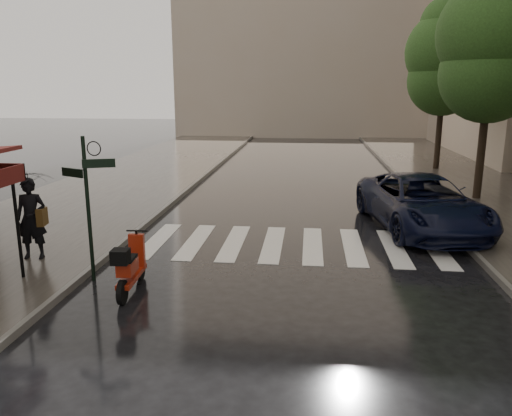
# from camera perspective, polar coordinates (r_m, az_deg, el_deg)

# --- Properties ---
(ground) EXTENTS (120.00, 120.00, 0.00)m
(ground) POSITION_cam_1_polar(r_m,az_deg,el_deg) (8.47, -18.75, -15.69)
(ground) COLOR black
(ground) RESTS_ON ground
(sidewalk_near) EXTENTS (6.00, 60.00, 0.12)m
(sidewalk_near) POSITION_cam_1_polar(r_m,az_deg,el_deg) (20.63, -16.39, 1.86)
(sidewalk_near) COLOR #38332D
(sidewalk_near) RESTS_ON ground
(sidewalk_far) EXTENTS (5.50, 60.00, 0.12)m
(sidewalk_far) POSITION_cam_1_polar(r_m,az_deg,el_deg) (20.28, 25.87, 0.85)
(sidewalk_far) COLOR #38332D
(sidewalk_far) RESTS_ON ground
(curb_near) EXTENTS (0.12, 60.00, 0.16)m
(curb_near) POSITION_cam_1_polar(r_m,az_deg,el_deg) (19.66, -8.14, 1.77)
(curb_near) COLOR #595651
(curb_near) RESTS_ON ground
(curb_far) EXTENTS (0.12, 60.00, 0.16)m
(curb_far) POSITION_cam_1_polar(r_m,az_deg,el_deg) (19.51, 18.12, 1.13)
(curb_far) COLOR #595651
(curb_far) RESTS_ON ground
(crosswalk) EXTENTS (7.85, 3.20, 0.01)m
(crosswalk) POSITION_cam_1_polar(r_m,az_deg,el_deg) (13.29, 4.22, -4.17)
(crosswalk) COLOR silver
(crosswalk) RESTS_ON ground
(signpost) EXTENTS (1.17, 0.29, 3.10)m
(signpost) POSITION_cam_1_polar(r_m,az_deg,el_deg) (10.90, -18.68, 1.14)
(signpost) COLOR black
(signpost) RESTS_ON ground
(backdrop_building) EXTENTS (22.00, 6.00, 20.00)m
(backdrop_building) POSITION_cam_1_polar(r_m,az_deg,el_deg) (45.05, 6.02, 21.06)
(backdrop_building) COLOR tan
(backdrop_building) RESTS_ON ground
(tree_mid) EXTENTS (3.80, 3.80, 8.34)m
(tree_mid) POSITION_cam_1_polar(r_m,az_deg,el_deg) (19.70, 25.44, 16.81)
(tree_mid) COLOR black
(tree_mid) RESTS_ON sidewalk_far
(tree_far) EXTENTS (3.80, 3.80, 8.16)m
(tree_far) POSITION_cam_1_polar(r_m,az_deg,el_deg) (26.47, 20.81, 15.76)
(tree_far) COLOR black
(tree_far) RESTS_ON sidewalk_far
(pedestrian_with_umbrella) EXTENTS (1.29, 1.31, 2.59)m
(pedestrian_with_umbrella) POSITION_cam_1_polar(r_m,az_deg,el_deg) (12.59, -24.61, 2.23)
(pedestrian_with_umbrella) COLOR black
(pedestrian_with_umbrella) RESTS_ON sidewalk_near
(scooter) EXTENTS (0.47, 1.73, 1.14)m
(scooter) POSITION_cam_1_polar(r_m,az_deg,el_deg) (10.39, -14.20, -6.64)
(scooter) COLOR black
(scooter) RESTS_ON ground
(parked_car) EXTENTS (3.52, 5.99, 1.56)m
(parked_car) POSITION_cam_1_polar(r_m,az_deg,el_deg) (15.32, 18.38, 0.57)
(parked_car) COLOR black
(parked_car) RESTS_ON ground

